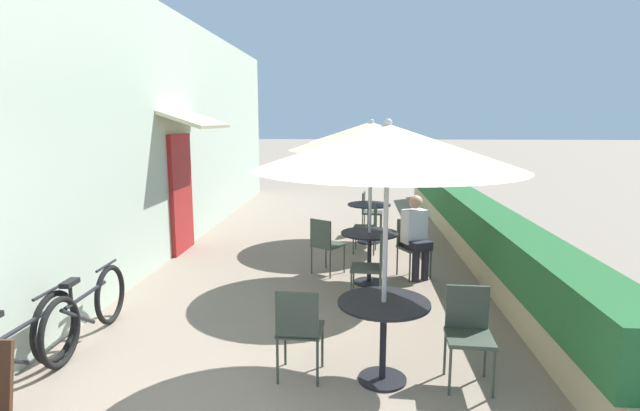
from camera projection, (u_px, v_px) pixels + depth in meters
name	position (u px, v px, depth m)	size (l,w,h in m)	color
cafe_facade_wall	(181.00, 134.00, 9.25)	(0.98, 13.61, 4.20)	#B2C1AD
planter_hedge	(466.00, 219.00, 9.17)	(0.60, 12.61, 1.01)	tan
patio_table_near	(383.00, 322.00, 4.45)	(0.82, 0.82, 0.75)	black
patio_umbrella_near	(387.00, 147.00, 4.19)	(2.31, 2.31, 2.35)	#B7B7BC
cafe_chair_near_left	(468.00, 327.00, 4.44)	(0.42, 0.42, 0.87)	#384238
cafe_chair_near_right	(299.00, 326.00, 4.47)	(0.42, 0.42, 0.87)	#384238
patio_table_mid	(369.00, 245.00, 7.17)	(0.82, 0.82, 0.75)	black
patio_umbrella_mid	(371.00, 136.00, 6.90)	(2.31, 2.31, 2.35)	#B7B7BC
cafe_chair_mid_left	(372.00, 263.00, 6.43)	(0.43, 0.43, 0.87)	#384238
cafe_chair_mid_right	(412.00, 243.00, 7.52)	(0.53, 0.53, 0.87)	#384238
seated_patron_mid_right	(416.00, 233.00, 7.39)	(0.46, 0.50, 1.25)	#23232D
cafe_chair_mid_back	(325.00, 242.00, 7.58)	(0.56, 0.56, 0.87)	#384238
patio_table_far	(369.00, 214.00, 9.58)	(0.82, 0.82, 0.75)	black
patio_umbrella_far	(370.00, 132.00, 9.32)	(2.31, 2.31, 2.35)	#B7B7BC
cafe_chair_far_left	(369.00, 224.00, 8.84)	(0.45, 0.45, 0.87)	#384238
cafe_chair_far_right	(369.00, 209.00, 10.33)	(0.45, 0.45, 0.87)	#384238
bicycle_leaning	(18.00, 350.00, 4.32)	(0.10, 1.75, 0.81)	black
bicycle_second	(87.00, 310.00, 5.26)	(0.12, 1.73, 0.78)	black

